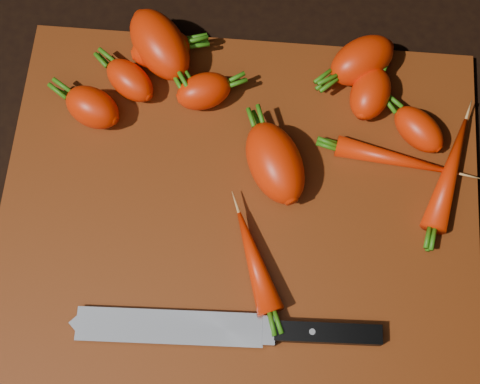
{
  "coord_description": "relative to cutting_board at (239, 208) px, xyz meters",
  "views": [
    {
      "loc": [
        0.02,
        -0.21,
        0.68
      ],
      "look_at": [
        0.0,
        0.01,
        0.03
      ],
      "focal_mm": 50.0,
      "sensor_mm": 36.0,
      "label": 1
    }
  ],
  "objects": [
    {
      "name": "carrot_4",
      "position": [
        0.12,
        0.17,
        0.03
      ],
      "size": [
        0.09,
        0.08,
        0.05
      ],
      "primitive_type": "ellipsoid",
      "rotation": [
        0.0,
        0.0,
        3.78
      ],
      "color": "red",
      "rests_on": "cutting_board"
    },
    {
      "name": "carrot_5",
      "position": [
        -0.05,
        0.12,
        0.03
      ],
      "size": [
        0.07,
        0.06,
        0.04
      ],
      "primitive_type": "ellipsoid",
      "rotation": [
        0.0,
        0.0,
        0.4
      ],
      "color": "red",
      "rests_on": "cutting_board"
    },
    {
      "name": "carrot_9",
      "position": [
        0.02,
        -0.06,
        0.02
      ],
      "size": [
        0.06,
        0.11,
        0.03
      ],
      "primitive_type": "ellipsoid",
      "rotation": [
        0.0,
        0.0,
        1.95
      ],
      "color": "red",
      "rests_on": "cutting_board"
    },
    {
      "name": "carrot_8",
      "position": [
        0.16,
        0.06,
        0.02
      ],
      "size": [
        0.13,
        0.04,
        0.02
      ],
      "primitive_type": "ellipsoid",
      "rotation": [
        0.0,
        0.0,
        -0.16
      ],
      "color": "red",
      "rests_on": "cutting_board"
    },
    {
      "name": "carrot_10",
      "position": [
        -0.13,
        0.13,
        0.02
      ],
      "size": [
        0.07,
        0.07,
        0.04
      ],
      "primitive_type": "ellipsoid",
      "rotation": [
        0.0,
        0.0,
        2.48
      ],
      "color": "red",
      "rests_on": "cutting_board"
    },
    {
      "name": "carrot_11",
      "position": [
        0.13,
        0.13,
        0.03
      ],
      "size": [
        0.06,
        0.07,
        0.04
      ],
      "primitive_type": "ellipsoid",
      "rotation": [
        0.0,
        0.0,
        1.27
      ],
      "color": "red",
      "rests_on": "cutting_board"
    },
    {
      "name": "carrot_2",
      "position": [
        -0.1,
        0.17,
        0.03
      ],
      "size": [
        0.1,
        0.11,
        0.05
      ],
      "primitive_type": "ellipsoid",
      "rotation": [
        0.0,
        0.0,
        -0.93
      ],
      "color": "red",
      "rests_on": "cutting_board"
    },
    {
      "name": "carrot_7",
      "position": [
        0.22,
        0.05,
        0.02
      ],
      "size": [
        0.06,
        0.13,
        0.03
      ],
      "primitive_type": "ellipsoid",
      "rotation": [
        0.0,
        0.0,
        1.28
      ],
      "color": "red",
      "rests_on": "cutting_board"
    },
    {
      "name": "cutting_board",
      "position": [
        0.0,
        0.0,
        0.0
      ],
      "size": [
        0.5,
        0.4,
        0.01
      ],
      "primitive_type": "cube",
      "color": "#552208",
      "rests_on": "ground"
    },
    {
      "name": "ground",
      "position": [
        0.0,
        0.0,
        -0.01
      ],
      "size": [
        2.0,
        2.0,
        0.01
      ],
      "primitive_type": "cube",
      "color": "black"
    },
    {
      "name": "carrot_0",
      "position": [
        -0.1,
        0.17,
        0.03
      ],
      "size": [
        0.08,
        0.06,
        0.04
      ],
      "primitive_type": "ellipsoid",
      "rotation": [
        0.0,
        0.0,
        0.32
      ],
      "color": "red",
      "rests_on": "cutting_board"
    },
    {
      "name": "carrot_6",
      "position": [
        0.18,
        0.1,
        0.02
      ],
      "size": [
        0.07,
        0.07,
        0.04
      ],
      "primitive_type": "ellipsoid",
      "rotation": [
        0.0,
        0.0,
        2.38
      ],
      "color": "red",
      "rests_on": "cutting_board"
    },
    {
      "name": "knife",
      "position": [
        -0.04,
        -0.13,
        0.01
      ],
      "size": [
        0.3,
        0.04,
        0.02
      ],
      "rotation": [
        0.0,
        0.0,
        0.04
      ],
      "color": "gray",
      "rests_on": "cutting_board"
    },
    {
      "name": "carrot_3",
      "position": [
        0.03,
        0.04,
        0.03
      ],
      "size": [
        0.09,
        0.11,
        0.05
      ],
      "primitive_type": "ellipsoid",
      "rotation": [
        0.0,
        0.0,
        2.02
      ],
      "color": "red",
      "rests_on": "cutting_board"
    },
    {
      "name": "carrot_1",
      "position": [
        -0.16,
        0.09,
        0.03
      ],
      "size": [
        0.07,
        0.06,
        0.04
      ],
      "primitive_type": "ellipsoid",
      "rotation": [
        0.0,
        0.0,
        2.7
      ],
      "color": "red",
      "rests_on": "cutting_board"
    }
  ]
}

